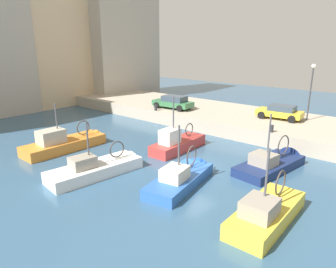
# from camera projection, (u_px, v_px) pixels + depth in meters

# --- Properties ---
(water_surface) EXTENTS (80.00, 80.00, 0.00)m
(water_surface) POSITION_uv_depth(u_px,v_px,m) (192.00, 169.00, 19.63)
(water_surface) COLOR #335675
(water_surface) RESTS_ON ground
(quay_wall) EXTENTS (9.00, 56.00, 1.20)m
(quay_wall) POSITION_uv_depth(u_px,v_px,m) (268.00, 125.00, 27.82)
(quay_wall) COLOR #ADA08C
(quay_wall) RESTS_ON ground
(fishing_boat_navy) EXTENTS (6.28, 2.87, 4.61)m
(fishing_boat_navy) POSITION_uv_depth(u_px,v_px,m) (273.00, 166.00, 19.73)
(fishing_boat_navy) COLOR navy
(fishing_boat_navy) RESTS_ON ground
(fishing_boat_white) EXTENTS (6.69, 2.70, 4.26)m
(fishing_boat_white) POSITION_uv_depth(u_px,v_px,m) (101.00, 172.00, 18.90)
(fishing_boat_white) COLOR white
(fishing_boat_white) RESTS_ON ground
(fishing_boat_red) EXTENTS (5.79, 1.89, 4.88)m
(fishing_boat_red) POSITION_uv_depth(u_px,v_px,m) (180.00, 147.00, 23.23)
(fishing_boat_red) COLOR #BC3833
(fishing_boat_red) RESTS_ON ground
(fishing_boat_blue) EXTENTS (6.17, 2.83, 4.37)m
(fishing_boat_blue) POSITION_uv_depth(u_px,v_px,m) (183.00, 181.00, 17.67)
(fishing_boat_blue) COLOR #2D60B7
(fishing_boat_blue) RESTS_ON ground
(fishing_boat_orange) EXTENTS (6.94, 2.34, 4.49)m
(fishing_boat_orange) POSITION_uv_depth(u_px,v_px,m) (69.00, 147.00, 23.35)
(fishing_boat_orange) COLOR orange
(fishing_boat_orange) RESTS_ON ground
(fishing_boat_yellow) EXTENTS (5.87, 2.07, 4.41)m
(fishing_boat_yellow) POSITION_uv_depth(u_px,v_px,m) (269.00, 216.00, 14.01)
(fishing_boat_yellow) COLOR gold
(fishing_boat_yellow) RESTS_ON ground
(parked_car_green) EXTENTS (2.24, 4.32, 1.34)m
(parked_car_green) POSITION_uv_depth(u_px,v_px,m) (173.00, 102.00, 31.59)
(parked_car_green) COLOR #387547
(parked_car_green) RESTS_ON quay_wall
(parked_car_yellow) EXTENTS (2.22, 3.98, 1.25)m
(parked_car_yellow) POSITION_uv_depth(u_px,v_px,m) (280.00, 112.00, 27.28)
(parked_car_yellow) COLOR gold
(parked_car_yellow) RESTS_ON quay_wall
(mooring_bollard_south) EXTENTS (0.28, 0.28, 0.55)m
(mooring_bollard_south) POSITION_uv_depth(u_px,v_px,m) (272.00, 129.00, 23.30)
(mooring_bollard_south) COLOR #2D2D33
(mooring_bollard_south) RESTS_ON quay_wall
(mooring_bollard_mid) EXTENTS (0.28, 0.28, 0.55)m
(mooring_bollard_mid) POSITION_uv_depth(u_px,v_px,m) (156.00, 108.00, 30.82)
(mooring_bollard_mid) COLOR #2D2D33
(mooring_bollard_mid) RESTS_ON quay_wall
(quay_streetlamp) EXTENTS (0.36, 0.36, 4.83)m
(quay_streetlamp) POSITION_uv_depth(u_px,v_px,m) (312.00, 83.00, 26.06)
(quay_streetlamp) COLOR #38383D
(quay_streetlamp) RESTS_ON quay_wall
(waterfront_building_central) EXTENTS (11.04, 6.41, 16.78)m
(waterfront_building_central) POSITION_uv_depth(u_px,v_px,m) (118.00, 38.00, 43.57)
(waterfront_building_central) COLOR #B2A899
(waterfront_building_central) RESTS_ON ground
(waterfront_building_east_mid) EXTENTS (10.67, 6.57, 19.77)m
(waterfront_building_east_mid) POSITION_uv_depth(u_px,v_px,m) (45.00, 24.00, 37.69)
(waterfront_building_east_mid) COLOR beige
(waterfront_building_east_mid) RESTS_ON ground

